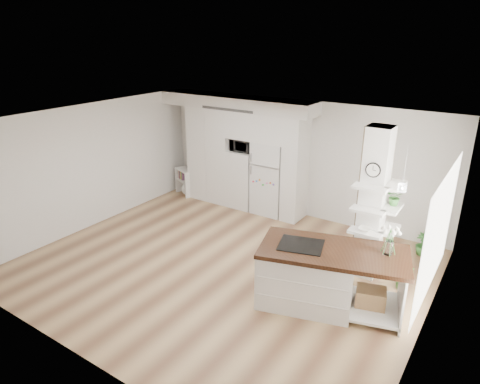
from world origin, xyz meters
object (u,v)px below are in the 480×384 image
(kitchen_island, at_px, (315,275))
(bookshelf, at_px, (187,183))
(refrigerator, at_px, (271,178))
(floor_plant_a, at_px, (404,275))

(kitchen_island, bearing_deg, bookshelf, 135.55)
(refrigerator, distance_m, bookshelf, 2.52)
(kitchen_island, distance_m, bookshelf, 5.54)
(refrigerator, bearing_deg, bookshelf, -175.48)
(refrigerator, relative_size, kitchen_island, 0.72)
(refrigerator, distance_m, floor_plant_a, 3.93)
(kitchen_island, bearing_deg, refrigerator, 114.49)
(kitchen_island, height_order, bookshelf, kitchen_island)
(kitchen_island, relative_size, bookshelf, 3.46)
(bookshelf, bearing_deg, kitchen_island, -6.37)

